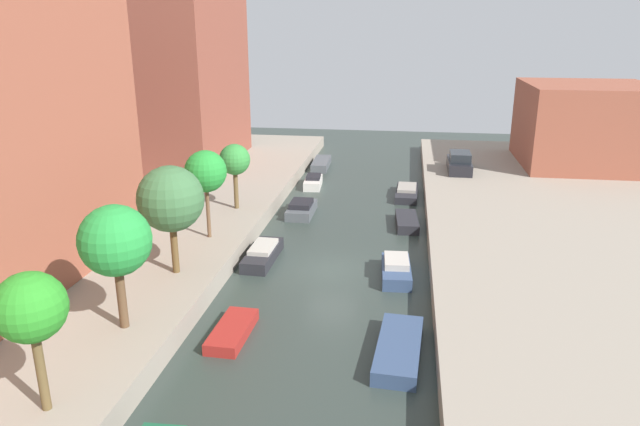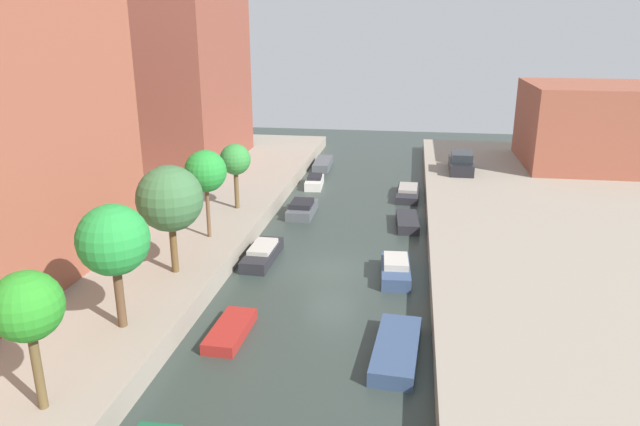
{
  "view_description": "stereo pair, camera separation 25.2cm",
  "coord_description": "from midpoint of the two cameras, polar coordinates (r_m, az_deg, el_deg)",
  "views": [
    {
      "loc": [
        3.53,
        -27.82,
        12.23
      ],
      "look_at": [
        -1.17,
        3.69,
        1.9
      ],
      "focal_mm": 32.97,
      "sensor_mm": 36.0,
      "label": 1
    },
    {
      "loc": [
        3.78,
        -27.79,
        12.23
      ],
      "look_at": [
        -1.17,
        3.69,
        1.9
      ],
      "focal_mm": 32.97,
      "sensor_mm": 36.0,
      "label": 2
    }
  ],
  "objects": [
    {
      "name": "moored_boat_left_1",
      "position": [
        24.73,
        -8.81,
        -11.26
      ],
      "size": [
        1.41,
        3.37,
        0.48
      ],
      "color": "maroon",
      "rests_on": "ground_plane"
    },
    {
      "name": "street_tree_2",
      "position": [
        27.58,
        -14.56,
        1.29
      ],
      "size": [
        3.06,
        3.06,
        5.14
      ],
      "color": "brown",
      "rests_on": "quay_left"
    },
    {
      "name": "moored_boat_left_5",
      "position": [
        52.21,
        -0.02,
        4.81
      ],
      "size": [
        1.47,
        4.51,
        0.68
      ],
      "color": "#4C5156",
      "rests_on": "ground_plane"
    },
    {
      "name": "low_block_right",
      "position": [
        53.14,
        24.28,
        7.81
      ],
      "size": [
        10.0,
        10.41,
        6.58
      ],
      "primitive_type": "cube",
      "color": "brown",
      "rests_on": "quay_right"
    },
    {
      "name": "moored_boat_right_2",
      "position": [
        29.89,
        7.17,
        -5.46
      ],
      "size": [
        1.62,
        3.58,
        0.97
      ],
      "color": "#33476B",
      "rests_on": "ground_plane"
    },
    {
      "name": "parked_car",
      "position": [
        47.9,
        13.23,
        4.75
      ],
      "size": [
        1.83,
        4.45,
        1.59
      ],
      "color": "black",
      "rests_on": "quay_right"
    },
    {
      "name": "moored_boat_right_4",
      "position": [
        43.77,
        8.26,
        2.0
      ],
      "size": [
        1.69,
        4.46,
        0.75
      ],
      "color": "#232328",
      "rests_on": "ground_plane"
    },
    {
      "name": "moored_boat_left_2",
      "position": [
        31.86,
        -5.81,
        -3.97
      ],
      "size": [
        1.46,
        4.17,
        0.85
      ],
      "color": "#232328",
      "rests_on": "ground_plane"
    },
    {
      "name": "street_tree_1",
      "position": [
        23.06,
        -19.56,
        -2.61
      ],
      "size": [
        2.7,
        2.7,
        4.92
      ],
      "color": "brown",
      "rests_on": "quay_left"
    },
    {
      "name": "moored_boat_right_1",
      "position": [
        23.32,
        7.34,
        -12.97
      ],
      "size": [
        1.93,
        4.66,
        0.59
      ],
      "color": "#33476B",
      "rests_on": "ground_plane"
    },
    {
      "name": "street_tree_4",
      "position": [
        36.96,
        -8.48,
        5.08
      ],
      "size": [
        1.93,
        1.93,
        4.13
      ],
      "color": "brown",
      "rests_on": "quay_left"
    },
    {
      "name": "moored_boat_left_4",
      "position": [
        45.95,
        -0.83,
        3.04
      ],
      "size": [
        1.45,
        3.2,
        0.9
      ],
      "color": "beige",
      "rests_on": "ground_plane"
    },
    {
      "name": "street_tree_3",
      "position": [
        31.9,
        -11.26,
        3.95
      ],
      "size": [
        2.25,
        2.25,
        4.84
      ],
      "color": "brown",
      "rests_on": "quay_left"
    },
    {
      "name": "ground_plane",
      "position": [
        30.59,
        0.92,
        -5.59
      ],
      "size": [
        84.0,
        84.0,
        0.0
      ],
      "primitive_type": "plane",
      "color": "#2D3833"
    },
    {
      "name": "street_tree_0",
      "position": [
        19.11,
        -26.63,
        -8.3
      ],
      "size": [
        2.1,
        2.1,
        4.49
      ],
      "color": "brown",
      "rests_on": "quay_left"
    },
    {
      "name": "moored_boat_right_3",
      "position": [
        37.38,
        8.23,
        -0.84
      ],
      "size": [
        1.55,
        3.62,
        0.6
      ],
      "color": "#232328",
      "rests_on": "ground_plane"
    },
    {
      "name": "moored_boat_left_3",
      "position": [
        39.23,
        -1.99,
        0.42
      ],
      "size": [
        1.61,
        3.53,
        0.96
      ],
      "color": "#4C5156",
      "rests_on": "ground_plane"
    },
    {
      "name": "quay_left",
      "position": [
        35.48,
        -23.89,
        -2.95
      ],
      "size": [
        20.0,
        64.0,
        1.0
      ],
      "primitive_type": "cube",
      "color": "gray",
      "rests_on": "ground_plane"
    }
  ]
}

